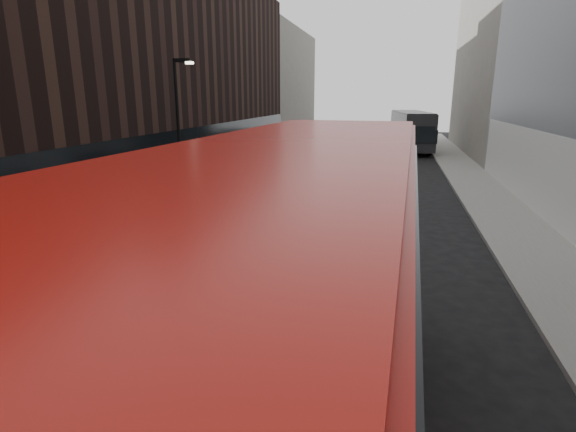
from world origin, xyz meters
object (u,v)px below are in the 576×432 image
Objects in this scene: car_a at (371,234)px; car_c at (377,174)px; grey_bus at (411,130)px; street_lamp at (179,120)px; red_bus at (274,347)px; car_b at (383,178)px.

car_a is 0.79× the size of car_c.
grey_bus reaches higher than car_a.
red_bus is (9.49, -17.06, -1.48)m from street_lamp.
car_c is (-0.31, 12.85, 0.05)m from car_a.
red_bus is 2.60× the size of car_c.
car_b is at bearing 28.25° from street_lamp.
car_b is at bearing -102.78° from grey_bus.
street_lamp is 12.48m from car_c.
grey_bus is at bearing 64.80° from street_lamp.
red_bus is 22.60m from car_b.
car_b is at bearing -81.61° from car_c.
street_lamp reaches higher than car_b.
street_lamp is 19.58m from red_bus.
car_b is (0.10, 11.30, 0.04)m from car_a.
street_lamp is 12.15m from car_a.
car_b is at bearing 87.57° from car_a.
grey_bus is at bearing 84.11° from car_a.
car_a is 11.30m from car_b.
red_bus is 43.16m from grey_bus.
car_b is (0.64, 22.50, -2.03)m from red_bus.
red_bus is at bearing -60.90° from street_lamp.
red_bus is at bearing -96.90° from car_c.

